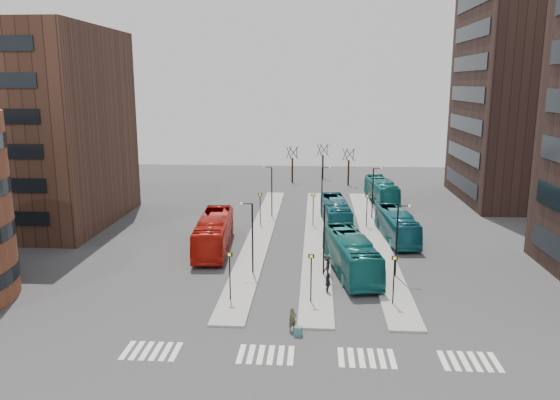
# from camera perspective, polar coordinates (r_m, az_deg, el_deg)

# --- Properties ---
(ground) EXTENTS (160.00, 160.00, 0.00)m
(ground) POSITION_cam_1_polar(r_m,az_deg,el_deg) (30.50, -0.24, -19.44)
(ground) COLOR #313134
(ground) RESTS_ON ground
(island_left) EXTENTS (2.50, 45.00, 0.15)m
(island_left) POSITION_cam_1_polar(r_m,az_deg,el_deg) (58.42, -2.08, -3.64)
(island_left) COLOR gray
(island_left) RESTS_ON ground
(island_mid) EXTENTS (2.50, 45.00, 0.15)m
(island_mid) POSITION_cam_1_polar(r_m,az_deg,el_deg) (58.13, 3.83, -3.74)
(island_mid) COLOR gray
(island_mid) RESTS_ON ground
(island_right) EXTENTS (2.50, 45.00, 0.15)m
(island_right) POSITION_cam_1_polar(r_m,az_deg,el_deg) (58.45, 9.73, -3.80)
(island_right) COLOR gray
(island_right) RESTS_ON ground
(suitcase) EXTENTS (0.55, 0.46, 0.61)m
(suitcase) POSITION_cam_1_polar(r_m,az_deg,el_deg) (36.12, 1.91, -13.56)
(suitcase) COLOR navy
(suitcase) RESTS_ON ground
(red_bus) EXTENTS (3.73, 12.33, 3.39)m
(red_bus) POSITION_cam_1_polar(r_m,az_deg,el_deg) (53.47, -6.92, -3.42)
(red_bus) COLOR #B2160D
(red_bus) RESTS_ON ground
(teal_bus_a) EXTENTS (4.69, 12.16, 3.30)m
(teal_bus_a) POSITION_cam_1_polar(r_m,az_deg,el_deg) (47.24, 7.39, -5.60)
(teal_bus_a) COLOR #125E5C
(teal_bus_a) RESTS_ON ground
(teal_bus_b) EXTENTS (3.39, 11.17, 3.07)m
(teal_bus_b) POSITION_cam_1_polar(r_m,az_deg,el_deg) (62.14, 5.83, -1.34)
(teal_bus_b) COLOR #155B6B
(teal_bus_b) RESTS_ON ground
(teal_bus_c) EXTENTS (3.45, 11.04, 3.03)m
(teal_bus_c) POSITION_cam_1_polar(r_m,az_deg,el_deg) (57.87, 12.09, -2.59)
(teal_bus_c) COLOR #155D6A
(teal_bus_c) RESTS_ON ground
(teal_bus_d) EXTENTS (3.74, 11.48, 3.14)m
(teal_bus_d) POSITION_cam_1_polar(r_m,az_deg,el_deg) (75.58, 10.54, 0.97)
(teal_bus_d) COLOR #156B68
(teal_bus_d) RESTS_ON ground
(traveller) EXTENTS (0.71, 0.67, 1.63)m
(traveller) POSITION_cam_1_polar(r_m,az_deg,el_deg) (36.57, 1.31, -12.35)
(traveller) COLOR #47442A
(traveller) RESTS_ON ground
(commuter_a) EXTENTS (1.02, 0.92, 1.71)m
(commuter_a) POSITION_cam_1_polar(r_m,az_deg,el_deg) (48.57, -6.55, -6.06)
(commuter_a) COLOR black
(commuter_a) RESTS_ON ground
(commuter_b) EXTENTS (0.63, 1.07, 1.71)m
(commuter_b) POSITION_cam_1_polar(r_m,az_deg,el_deg) (42.61, 5.03, -8.68)
(commuter_b) COLOR black
(commuter_b) RESTS_ON ground
(commuter_c) EXTENTS (0.97, 1.32, 1.83)m
(commuter_c) POSITION_cam_1_polar(r_m,az_deg,el_deg) (46.33, 4.92, -6.86)
(commuter_c) COLOR black
(commuter_c) RESTS_ON ground
(crosswalk_stripes) EXTENTS (22.35, 2.40, 0.01)m
(crosswalk_stripes) POSITION_cam_1_polar(r_m,az_deg,el_deg) (33.91, 3.33, -15.97)
(crosswalk_stripes) COLOR silver
(crosswalk_stripes) RESTS_ON ground
(office_block) EXTENTS (25.00, 20.12, 22.00)m
(office_block) POSITION_cam_1_polar(r_m,az_deg,el_deg) (69.98, -27.22, 6.75)
(office_block) COLOR #452B20
(office_block) RESTS_ON ground
(tower_far) EXTENTS (20.12, 20.00, 30.00)m
(tower_far) POSITION_cam_1_polar(r_m,az_deg,el_deg) (81.68, 25.91, 10.28)
(tower_far) COLOR #32211B
(tower_far) RESTS_ON ground
(sign_poles) EXTENTS (12.45, 22.12, 3.65)m
(sign_poles) POSITION_cam_1_polar(r_m,az_deg,el_deg) (50.76, 3.40, -3.37)
(sign_poles) COLOR black
(sign_poles) RESTS_ON ground
(lamp_posts) EXTENTS (14.04, 20.24, 6.12)m
(lamp_posts) POSITION_cam_1_polar(r_m,az_deg,el_deg) (55.32, 4.54, -0.83)
(lamp_posts) COLOR black
(lamp_posts) RESTS_ON ground
(bare_trees) EXTENTS (10.97, 8.14, 5.90)m
(bare_trees) POSITION_cam_1_polar(r_m,az_deg,el_deg) (89.57, 4.31, 3.62)
(bare_trees) COLOR black
(bare_trees) RESTS_ON ground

